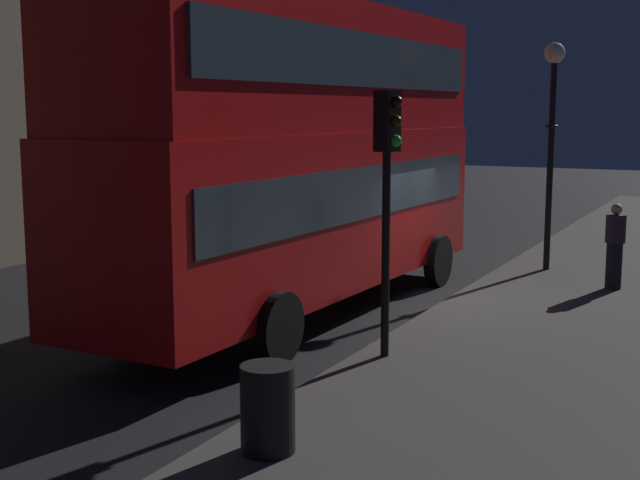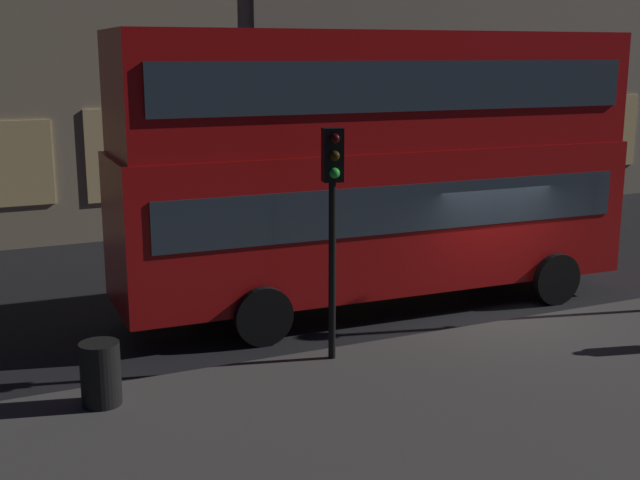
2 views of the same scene
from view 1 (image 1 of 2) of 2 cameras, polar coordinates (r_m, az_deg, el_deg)
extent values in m
plane|color=black|center=(16.81, 6.59, -4.03)|extent=(80.00, 80.00, 0.00)
cube|color=#F9E09E|center=(23.39, -14.85, 5.76)|extent=(2.17, 0.06, 2.35)
cube|color=#F9E09E|center=(26.01, -9.84, 6.06)|extent=(2.17, 0.06, 2.08)
cube|color=#F9E09E|center=(28.79, -5.77, 6.38)|extent=(2.17, 0.06, 1.81)
cube|color=#E5C67F|center=(31.69, -2.43, 6.29)|extent=(2.17, 0.06, 2.52)
cube|color=#B20F0F|center=(15.37, -1.31, 2.08)|extent=(10.44, 2.80, 2.76)
cube|color=#B20F0F|center=(15.28, -1.34, 11.34)|extent=(10.23, 2.75, 2.19)
cube|color=#2D3842|center=(15.33, -1.32, 3.36)|extent=(9.61, 2.84, 0.90)
cube|color=#2D3842|center=(15.29, -1.35, 11.75)|extent=(9.61, 2.84, 0.90)
cube|color=#F2D84C|center=(19.91, 6.28, 12.40)|extent=(0.13, 1.49, 0.44)
sphere|color=white|center=(20.45, 4.08, 0.79)|extent=(0.24, 0.24, 0.24)
sphere|color=white|center=(19.84, 8.32, 0.48)|extent=(0.24, 0.24, 0.24)
cylinder|color=black|center=(19.23, 0.66, -0.74)|extent=(1.08, 0.27, 1.07)
cylinder|color=black|center=(18.17, 7.86, -1.38)|extent=(1.08, 0.27, 1.07)
cylinder|color=black|center=(14.05, -11.78, -4.44)|extent=(1.08, 0.27, 1.07)
cylinder|color=black|center=(12.55, -2.74, -5.84)|extent=(1.08, 0.27, 1.07)
cylinder|color=black|center=(12.34, 4.38, -1.03)|extent=(0.12, 0.12, 2.97)
cube|color=black|center=(12.17, 4.48, 7.87)|extent=(0.37, 0.32, 0.85)
sphere|color=black|center=(12.08, 5.08, 9.14)|extent=(0.17, 0.17, 0.17)
sphere|color=black|center=(12.08, 5.06, 7.85)|extent=(0.17, 0.17, 0.17)
sphere|color=green|center=(12.09, 5.04, 6.57)|extent=(0.17, 0.17, 0.17)
cylinder|color=black|center=(19.70, 15.02, 4.65)|extent=(0.14, 0.14, 4.56)
torus|color=black|center=(19.66, 15.12, 7.30)|extent=(0.28, 0.28, 0.06)
sphere|color=#F9EFC6|center=(19.69, 15.31, 11.89)|extent=(0.46, 0.46, 0.46)
cylinder|color=black|center=(18.13, 18.91, -1.62)|extent=(0.31, 0.31, 0.94)
cylinder|color=#2D2338|center=(18.01, 19.03, 0.72)|extent=(0.39, 0.39, 0.56)
sphere|color=tan|center=(17.97, 19.09, 1.95)|extent=(0.22, 0.22, 0.22)
cylinder|color=black|center=(9.15, -3.48, -11.10)|extent=(0.58, 0.58, 0.93)
camera|label=2|loc=(9.14, 80.52, 10.39)|focal=46.69mm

